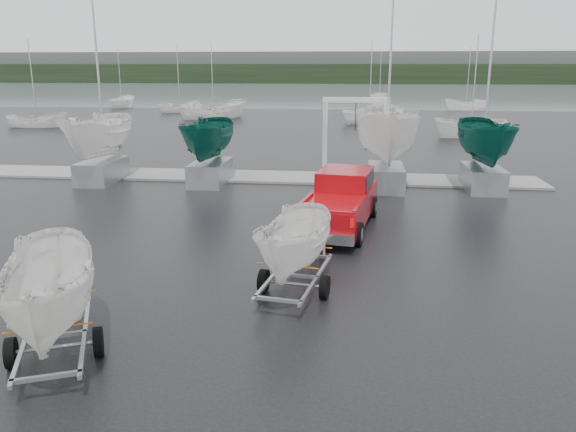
# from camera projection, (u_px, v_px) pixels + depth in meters

# --- Properties ---
(ground_plane) EXTENTS (120.00, 120.00, 0.00)m
(ground_plane) POSITION_uv_depth(u_px,v_px,m) (162.00, 261.00, 16.78)
(ground_plane) COLOR black
(ground_plane) RESTS_ON ground
(lake) EXTENTS (300.00, 300.00, 0.00)m
(lake) POSITION_uv_depth(u_px,v_px,m) (327.00, 94.00, 112.69)
(lake) COLOR gray
(lake) RESTS_ON ground
(dock) EXTENTS (30.00, 3.00, 0.12)m
(dock) POSITION_uv_depth(u_px,v_px,m) (245.00, 176.00, 29.23)
(dock) COLOR gray
(dock) RESTS_ON ground
(treeline) EXTENTS (300.00, 8.00, 6.00)m
(treeline) POSITION_uv_depth(u_px,v_px,m) (338.00, 74.00, 179.05)
(treeline) COLOR black
(treeline) RESTS_ON ground
(far_hill) EXTENTS (300.00, 6.00, 10.00)m
(far_hill) POSITION_uv_depth(u_px,v_px,m) (338.00, 67.00, 186.20)
(far_hill) COLOR #4C5651
(far_hill) RESTS_ON ground
(pickup_truck) EXTENTS (2.87, 6.10, 1.95)m
(pickup_truck) POSITION_uv_depth(u_px,v_px,m) (341.00, 198.00, 20.17)
(pickup_truck) COLOR #A0080F
(pickup_truck) RESTS_ON ground
(trailer_hitched) EXTENTS (1.85, 3.74, 4.62)m
(trailer_hitched) POSITION_uv_depth(u_px,v_px,m) (296.00, 197.00, 13.80)
(trailer_hitched) COLOR #9A9CA2
(trailer_hitched) RESTS_ON ground
(trailer_parked) EXTENTS (2.50, 3.77, 5.12)m
(trailer_parked) POSITION_uv_depth(u_px,v_px,m) (42.00, 224.00, 10.55)
(trailer_parked) COLOR #9A9CA2
(trailer_parked) RESTS_ON ground
(boat_hoist) EXTENTS (3.30, 2.18, 4.12)m
(boat_hoist) POSITION_uv_depth(u_px,v_px,m) (355.00, 127.00, 27.92)
(boat_hoist) COLOR silver
(boat_hoist) RESTS_ON ground
(keelboat_0) EXTENTS (2.28, 3.20, 10.45)m
(keelboat_0) POSITION_uv_depth(u_px,v_px,m) (97.00, 109.00, 27.15)
(keelboat_0) COLOR #9A9CA2
(keelboat_0) RESTS_ON ground
(keelboat_1) EXTENTS (2.11, 3.20, 6.70)m
(keelboat_1) POSITION_uv_depth(u_px,v_px,m) (208.00, 116.00, 26.81)
(keelboat_1) COLOR #9A9CA2
(keelboat_1) RESTS_ON ground
(keelboat_2) EXTENTS (2.81, 3.20, 11.00)m
(keelboat_2) POSITION_uv_depth(u_px,v_px,m) (390.00, 92.00, 25.37)
(keelboat_2) COLOR #9A9CA2
(keelboat_2) RESTS_ON ground
(keelboat_3) EXTENTS (2.23, 3.20, 10.39)m
(keelboat_3) POSITION_uv_depth(u_px,v_px,m) (488.00, 114.00, 25.41)
(keelboat_3) COLOR #9A9CA2
(keelboat_3) RESTS_ON ground
(moored_boat_0) EXTENTS (2.51, 2.47, 10.81)m
(moored_boat_0) POSITION_uv_depth(u_px,v_px,m) (38.00, 127.00, 52.80)
(moored_boat_0) COLOR white
(moored_boat_0) RESTS_ON ground
(moored_boat_1) EXTENTS (4.35, 4.34, 12.04)m
(moored_boat_1) POSITION_uv_depth(u_px,v_px,m) (214.00, 119.00, 61.43)
(moored_boat_1) COLOR white
(moored_boat_1) RESTS_ON ground
(moored_boat_2) EXTENTS (3.27, 3.24, 11.30)m
(moored_boat_2) POSITION_uv_depth(u_px,v_px,m) (470.00, 137.00, 45.67)
(moored_boat_2) COLOR white
(moored_boat_2) RESTS_ON ground
(moored_boat_3) EXTENTS (2.63, 2.58, 10.89)m
(moored_boat_3) POSITION_uv_depth(u_px,v_px,m) (466.00, 109.00, 73.83)
(moored_boat_3) COLOR white
(moored_boat_3) RESTS_ON ground
(moored_boat_4) EXTENTS (2.52, 2.58, 11.24)m
(moored_boat_4) POSITION_uv_depth(u_px,v_px,m) (122.00, 107.00, 77.49)
(moored_boat_4) COLOR white
(moored_boat_4) RESTS_ON ground
(moored_boat_5) EXTENTS (2.82, 2.87, 11.17)m
(moored_boat_5) POSITION_uv_depth(u_px,v_px,m) (379.00, 102.00, 88.79)
(moored_boat_5) COLOR white
(moored_boat_5) RESTS_ON ground
(moored_boat_6) EXTENTS (2.98, 2.98, 10.76)m
(moored_boat_6) POSITION_uv_depth(u_px,v_px,m) (180.00, 112.00, 69.41)
(moored_boat_6) COLOR white
(moored_boat_6) RESTS_ON ground
(moored_boat_7) EXTENTS (3.73, 3.72, 11.46)m
(moored_boat_7) POSITION_uv_depth(u_px,v_px,m) (369.00, 123.00, 56.82)
(moored_boat_7) COLOR white
(moored_boat_7) RESTS_ON ground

